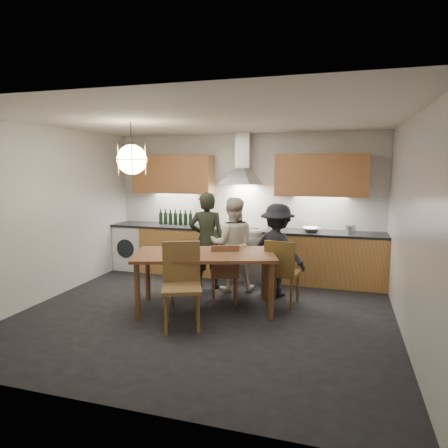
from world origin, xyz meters
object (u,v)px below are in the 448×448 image
(chair_back_left, at_px, (183,268))
(wine_bottles, at_px, (175,217))
(person_left, at_px, (207,241))
(mixing_bowl, at_px, (311,230))
(stock_pot, at_px, (350,230))
(dining_table, at_px, (205,260))
(person_right, at_px, (277,250))
(chair_front, at_px, (182,279))
(person_mid, at_px, (232,244))

(chair_back_left, distance_m, wine_bottles, 1.96)
(person_left, distance_m, mixing_bowl, 1.79)
(mixing_bowl, distance_m, stock_pot, 0.64)
(person_left, relative_size, mixing_bowl, 4.99)
(dining_table, bearing_deg, wine_bottles, 106.44)
(chair_back_left, bearing_deg, person_right, -172.58)
(chair_back_left, height_order, chair_front, chair_front)
(person_left, bearing_deg, person_right, 168.80)
(person_left, distance_m, person_mid, 0.43)
(person_right, bearing_deg, person_left, 22.10)
(dining_table, height_order, person_mid, person_mid)
(chair_back_left, xyz_separation_m, chair_front, (0.29, -0.76, 0.08))
(person_right, relative_size, wine_bottles, 2.10)
(mixing_bowl, relative_size, stock_pot, 1.86)
(dining_table, height_order, person_right, person_right)
(wine_bottles, bearing_deg, person_mid, -31.96)
(chair_back_left, xyz_separation_m, stock_pot, (2.34, 1.65, 0.43))
(person_left, relative_size, wine_bottles, 2.33)
(chair_front, bearing_deg, mixing_bowl, 36.28)
(chair_back_left, distance_m, person_left, 0.87)
(stock_pot, bearing_deg, person_left, -159.97)
(mixing_bowl, bearing_deg, person_right, -119.15)
(person_left, height_order, mixing_bowl, person_left)
(person_left, distance_m, person_right, 1.17)
(chair_front, bearing_deg, stock_pot, 26.93)
(chair_front, relative_size, person_right, 0.74)
(wine_bottles, bearing_deg, dining_table, -55.79)
(person_mid, relative_size, stock_pot, 8.83)
(chair_front, xyz_separation_m, person_left, (-0.21, 1.59, 0.19))
(chair_front, distance_m, wine_bottles, 2.74)
(chair_front, xyz_separation_m, mixing_bowl, (1.41, 2.34, 0.33))
(dining_table, distance_m, chair_front, 0.64)
(mixing_bowl, bearing_deg, stock_pot, 5.88)
(chair_front, bearing_deg, chair_back_left, 88.17)
(dining_table, bearing_deg, mixing_bowl, 34.92)
(person_right, height_order, mixing_bowl, person_right)
(person_left, xyz_separation_m, person_mid, (0.43, 0.01, -0.04))
(person_right, xyz_separation_m, mixing_bowl, (0.45, 0.80, 0.22))
(person_mid, bearing_deg, mixing_bowl, -163.02)
(person_mid, xyz_separation_m, wine_bottles, (-1.37, 0.85, 0.28))
(dining_table, height_order, chair_front, chair_front)
(chair_back_left, relative_size, chair_front, 0.87)
(person_left, bearing_deg, wine_bottles, -51.76)
(chair_back_left, xyz_separation_m, person_right, (1.25, 0.78, 0.19))
(person_left, bearing_deg, dining_table, 98.66)
(person_left, relative_size, stock_pot, 9.28)
(person_mid, distance_m, person_right, 0.74)
(chair_front, distance_m, person_mid, 1.62)
(person_left, bearing_deg, chair_back_left, 75.40)
(person_left, bearing_deg, mixing_bowl, -163.93)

